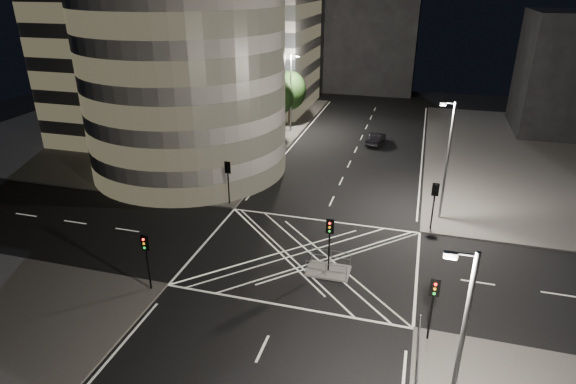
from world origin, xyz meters
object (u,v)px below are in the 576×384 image
(traffic_signal_fr, at_px, (434,197))
(sedan, at_px, (376,139))
(traffic_signal_nr, at_px, (433,298))
(street_lamp_left_far, at_px, (291,90))
(central_island, at_px, (328,271))
(street_lamp_right_near, at_px, (457,354))
(traffic_signal_island, at_px, (330,235))
(street_lamp_left_near, at_px, (241,129))
(street_lamp_right_far, at_px, (447,158))
(traffic_signal_nl, at_px, (146,252))
(traffic_signal_fl, at_px, (228,175))

(traffic_signal_fr, xyz_separation_m, sedan, (-6.77, 21.01, -2.20))
(traffic_signal_fr, bearing_deg, traffic_signal_nr, -90.00)
(street_lamp_left_far, bearing_deg, sedan, -10.83)
(central_island, bearing_deg, traffic_signal_fr, 50.67)
(central_island, distance_m, traffic_signal_fr, 11.10)
(street_lamp_left_far, bearing_deg, street_lamp_right_near, -66.79)
(central_island, bearing_deg, traffic_signal_island, 0.00)
(street_lamp_left_near, relative_size, street_lamp_left_far, 1.00)
(central_island, distance_m, traffic_signal_island, 2.84)
(traffic_signal_nr, xyz_separation_m, traffic_signal_island, (-6.80, 5.30, 0.00))
(street_lamp_left_far, height_order, street_lamp_right_far, same)
(traffic_signal_nl, distance_m, traffic_signal_fr, 22.24)
(traffic_signal_island, height_order, street_lamp_right_near, street_lamp_right_near)
(street_lamp_right_near, bearing_deg, central_island, 120.75)
(street_lamp_right_far, bearing_deg, street_lamp_left_far, 131.94)
(central_island, bearing_deg, traffic_signal_nr, -37.93)
(street_lamp_left_near, distance_m, street_lamp_right_near, 32.13)
(street_lamp_left_near, relative_size, sedan, 2.29)
(traffic_signal_nl, distance_m, sedan, 36.33)
(street_lamp_left_far, xyz_separation_m, street_lamp_right_near, (18.87, -44.00, 0.00))
(central_island, height_order, street_lamp_left_near, street_lamp_left_near)
(traffic_signal_fl, bearing_deg, street_lamp_left_near, 96.97)
(traffic_signal_fl, distance_m, street_lamp_left_far, 23.36)
(street_lamp_left_near, bearing_deg, street_lamp_right_near, -54.03)
(traffic_signal_fr, distance_m, sedan, 22.18)
(traffic_signal_fl, height_order, street_lamp_right_far, street_lamp_right_far)
(traffic_signal_nl, bearing_deg, traffic_signal_island, 26.14)
(traffic_signal_island, height_order, street_lamp_left_far, street_lamp_left_far)
(street_lamp_left_near, xyz_separation_m, sedan, (11.47, 15.81, -4.82))
(street_lamp_right_far, xyz_separation_m, street_lamp_right_near, (0.00, -23.00, 0.00))
(traffic_signal_nl, xyz_separation_m, sedan, (10.83, 34.61, -2.20))
(central_island, xyz_separation_m, sedan, (0.03, 29.31, 0.64))
(street_lamp_left_near, bearing_deg, traffic_signal_nr, -45.87)
(traffic_signal_fr, height_order, traffic_signal_island, same)
(central_island, bearing_deg, street_lamp_right_far, 54.70)
(traffic_signal_fl, height_order, traffic_signal_island, same)
(traffic_signal_fr, distance_m, street_lamp_left_far, 29.63)
(traffic_signal_fl, relative_size, street_lamp_right_near, 0.40)
(street_lamp_right_far, bearing_deg, central_island, -125.30)
(central_island, xyz_separation_m, street_lamp_left_far, (-11.44, 31.50, 5.47))
(traffic_signal_fl, xyz_separation_m, street_lamp_right_far, (18.24, 2.20, 2.63))
(traffic_signal_nl, relative_size, street_lamp_left_far, 0.40)
(traffic_signal_fl, xyz_separation_m, traffic_signal_nl, (0.00, -13.60, 0.00))
(traffic_signal_nl, bearing_deg, sedan, 72.62)
(street_lamp_right_near, xyz_separation_m, sedan, (-7.41, 41.81, -4.82))
(traffic_signal_island, relative_size, street_lamp_left_far, 0.40)
(traffic_signal_fr, height_order, street_lamp_left_far, street_lamp_left_far)
(street_lamp_left_far, distance_m, sedan, 12.63)
(sedan, bearing_deg, street_lamp_right_near, 107.88)
(street_lamp_left_far, xyz_separation_m, sedan, (11.47, -2.19, -4.82))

